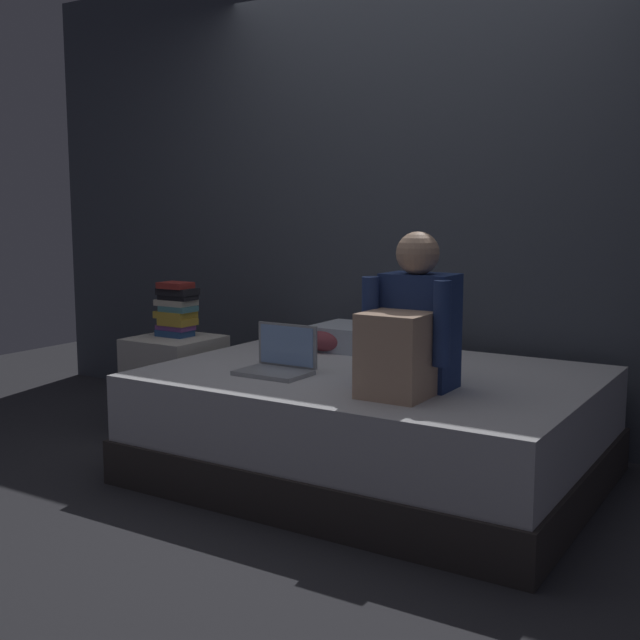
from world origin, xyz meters
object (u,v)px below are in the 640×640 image
Objects in this scene: bed at (374,424)px; book_stack at (177,309)px; nightstand at (175,385)px; laptop at (279,361)px; pillow at (367,338)px; clothes_pile at (310,341)px; person_sitting at (410,331)px.

book_stack is at bearing 175.04° from bed.
book_stack is at bearing 110.98° from nightstand.
nightstand is 0.43m from book_stack.
nightstand is 1.69× the size of laptop.
pillow is at bearing 20.52° from nightstand.
laptop is at bearing -71.22° from clothes_pile.
book_stack is (-1.63, 0.40, -0.06)m from person_sitting.
person_sitting is at bearing -50.57° from pillow.
clothes_pile is (-0.19, 0.56, 0.00)m from laptop.
bed is 1.39m from book_stack.
person_sitting reaches higher than nightstand.
nightstand is at bearing 167.71° from person_sitting.
clothes_pile is at bearing 146.48° from person_sitting.
book_stack is at bearing -161.94° from pillow.
book_stack is (-0.02, 0.04, 0.42)m from nightstand.
bed is 3.69× the size of nightstand.
clothes_pile is at bearing 15.40° from nightstand.
pillow reaches higher than nightstand.
nightstand is at bearing -159.48° from pillow.
laptop reaches higher than pillow.
clothes_pile is (-0.54, 0.28, 0.31)m from bed.
bed is at bearing -57.47° from pillow.
laptop is 0.73m from pillow.
clothes_pile is at bearing -145.84° from pillow.
laptop is at bearing -21.94° from book_stack.
clothes_pile is (-0.85, 0.56, -0.19)m from person_sitting.
book_stack is at bearing 158.06° from laptop.
bed is 6.56× the size of book_stack.
book_stack is (-1.32, 0.11, 0.45)m from bed.
person_sitting is 1.89× the size of clothes_pile.
person_sitting is 1.04m from clothes_pile.
pillow is 0.30m from clothes_pile.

